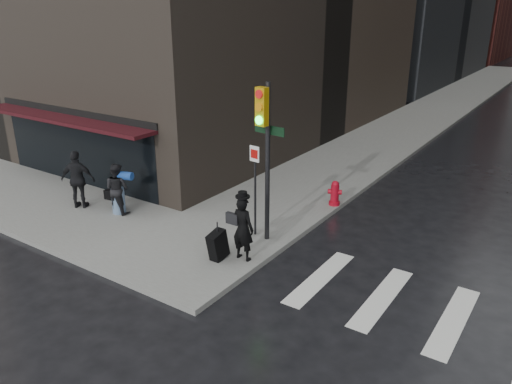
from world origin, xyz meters
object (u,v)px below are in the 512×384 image
man_greycoat (78,180)px  man_jeans (117,188)px  fire_hydrant (335,194)px  traffic_light (264,142)px  man_overcoat (238,231)px

man_greycoat → man_jeans: bearing=167.9°
fire_hydrant → traffic_light: bearing=-98.2°
man_jeans → traffic_light: (4.89, 0.95, 2.02)m
man_jeans → fire_hydrant: 7.02m
man_overcoat → traffic_light: size_ratio=0.43×
man_overcoat → traffic_light: bearing=-86.3°
man_overcoat → man_greycoat: size_ratio=1.00×
traffic_light → man_greycoat: bearing=-161.1°
man_greycoat → man_overcoat: bearing=152.1°
fire_hydrant → man_overcoat: bearing=-95.0°
man_greycoat → fire_hydrant: bearing=-172.4°
man_overcoat → man_jeans: size_ratio=1.17×
man_jeans → traffic_light: bearing=-177.0°
man_overcoat → man_greycoat: man_greycoat is taller
traffic_light → man_overcoat: bearing=-79.7°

